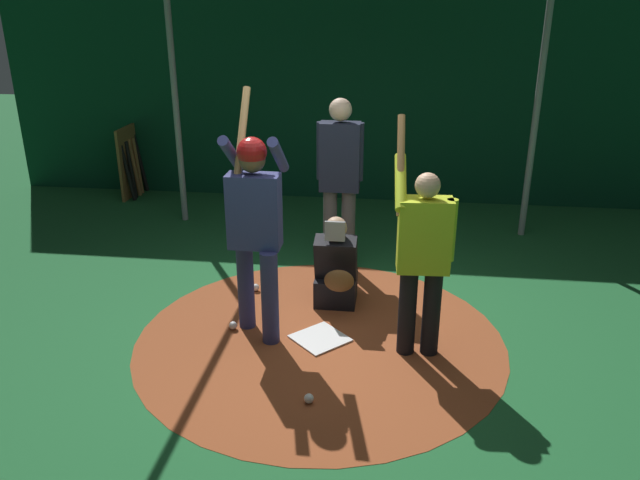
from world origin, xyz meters
TOP-DOWN VIEW (x-y plane):
  - ground_plane at (0.00, 0.00)m, footprint 26.39×26.39m
  - dirt_circle at (0.00, 0.00)m, footprint 3.25×3.25m
  - home_plate at (0.00, 0.00)m, footprint 0.59×0.59m
  - batter at (-0.05, -0.56)m, footprint 0.68×0.49m
  - catcher at (-0.70, 0.07)m, footprint 0.58×0.40m
  - umpire at (-1.56, 0.01)m, footprint 0.24×0.49m
  - visitor at (0.09, 0.84)m, footprint 0.54×0.51m
  - back_wall at (-4.22, 0.00)m, footprint 0.22×10.39m
  - cage_frame at (0.00, 0.00)m, footprint 5.88×4.52m
  - bat_rack at (-3.98, -3.34)m, footprint 0.94×0.19m
  - baseball_0 at (-0.87, -0.78)m, footprint 0.07×0.07m
  - baseball_1 at (-0.07, -0.81)m, footprint 0.07×0.07m
  - baseball_2 at (0.93, 0.03)m, footprint 0.07×0.07m

SIDE VIEW (x-z plane):
  - ground_plane at x=0.00m, z-range 0.00..0.00m
  - dirt_circle at x=0.00m, z-range 0.00..0.01m
  - home_plate at x=0.00m, z-range 0.01..0.02m
  - baseball_0 at x=-0.87m, z-range 0.01..0.08m
  - baseball_1 at x=-0.07m, z-range 0.01..0.08m
  - baseball_2 at x=0.93m, z-range 0.01..0.08m
  - catcher at x=-0.70m, z-range -0.10..0.81m
  - bat_rack at x=-3.98m, z-range -0.03..1.02m
  - visitor at x=0.09m, z-range -0.07..1.90m
  - umpire at x=-1.56m, z-range 0.13..2.01m
  - batter at x=-0.05m, z-range 0.03..2.16m
  - back_wall at x=-4.22m, z-range 0.01..3.30m
  - cage_frame at x=0.00m, z-range 0.62..3.62m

